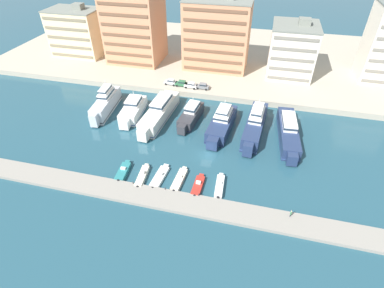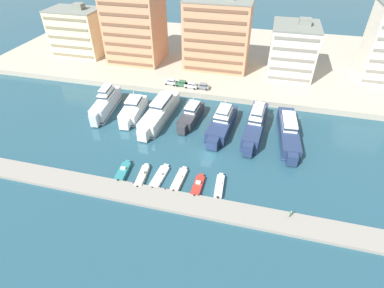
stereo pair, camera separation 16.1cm
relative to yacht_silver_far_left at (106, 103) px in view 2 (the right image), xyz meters
The scene contains 28 objects.
ground_plane 34.76m from the yacht_silver_far_left, 21.73° to the right, with size 400.00×400.00×0.00m, color #234C5B.
quay_promenade 58.27m from the yacht_silver_far_left, 56.44° to the left, with size 180.00×70.00×1.77m, color #ADA38E.
pier_dock 43.23m from the yacht_silver_far_left, 41.76° to the right, with size 120.00×5.15×0.73m, color gray.
yacht_silver_far_left is the anchor object (origin of this frame).
yacht_white_left 8.38m from the yacht_silver_far_left, ahead, with size 5.71×15.62×6.43m.
yacht_ivory_mid_left 16.28m from the yacht_silver_far_left, ahead, with size 5.79×22.99×7.23m.
yacht_charcoal_center_left 24.94m from the yacht_silver_far_left, ahead, with size 4.96×14.98×6.36m.
yacht_navy_center 33.84m from the yacht_silver_far_left, ahead, with size 6.27×19.09×7.59m.
yacht_navy_center_right 42.38m from the yacht_silver_far_left, ahead, with size 5.63×22.03×8.37m.
yacht_navy_mid_right 50.78m from the yacht_silver_far_left, ahead, with size 5.79×22.59×6.50m.
motorboat_teal_far_left 28.07m from the yacht_silver_far_left, 56.08° to the right, with size 2.46×6.71×1.40m.
motorboat_cream_left 31.17m from the yacht_silver_far_left, 49.35° to the right, with size 2.11×7.32×1.54m.
motorboat_white_mid_left 33.11m from the yacht_silver_far_left, 43.56° to the right, with size 2.54×7.93×1.28m.
motorboat_cream_center_left 36.34m from the yacht_silver_far_left, 38.66° to the right, with size 2.11×7.70×1.29m.
motorboat_red_center 40.22m from the yacht_silver_far_left, 35.69° to the right, with size 1.89×6.66×1.41m.
motorboat_white_center_right 43.41m from the yacht_silver_far_left, 31.37° to the right, with size 1.97×7.12×1.44m.
car_silver_far_left 22.33m from the yacht_silver_far_left, 50.72° to the left, with size 4.22×2.18×1.80m.
car_green_left 24.72m from the yacht_silver_far_left, 43.80° to the left, with size 4.12×1.95×1.80m.
car_white_mid_left 26.78m from the yacht_silver_far_left, 38.34° to the left, with size 4.23×2.20×1.80m.
car_grey_center_left 29.94m from the yacht_silver_far_left, 34.31° to the left, with size 4.16×2.03×1.80m.
apartment_block_far_left 44.70m from the yacht_silver_far_left, 128.89° to the left, with size 18.66×12.51×18.58m.
apartment_block_left 36.91m from the yacht_silver_far_left, 96.62° to the left, with size 18.82×16.51×28.38m.
apartment_block_mid_left 44.40m from the yacht_silver_far_left, 53.82° to the left, with size 21.92×13.35×24.52m.
apartment_block_center_left 62.03m from the yacht_silver_far_left, 34.81° to the left, with size 14.50×16.22×18.33m.
pedestrian_near_edge 58.01m from the yacht_silver_far_left, 28.15° to the right, with size 0.32×0.61×1.62m.
bollard_west 32.79m from the yacht_silver_far_left, 53.80° to the right, with size 0.20×0.20×0.61m.
bollard_west_mid 37.38m from the yacht_silver_far_left, 45.04° to the right, with size 0.20×0.20×0.61m.
bollard_east_mid 42.65m from the yacht_silver_far_left, 38.32° to the right, with size 0.20×0.20×0.61m.
Camera 2 is at (10.02, -53.75, 45.57)m, focal length 28.00 mm.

